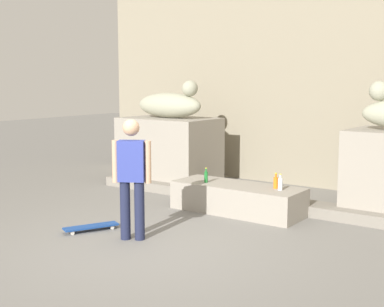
% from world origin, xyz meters
% --- Properties ---
extents(ground_plane, '(40.00, 40.00, 0.00)m').
position_xyz_m(ground_plane, '(0.00, 0.00, 0.00)').
color(ground_plane, slate).
extents(facade_wall, '(10.36, 0.60, 5.43)m').
position_xyz_m(facade_wall, '(0.00, 5.30, 2.72)').
color(facade_wall, gray).
rests_on(facade_wall, ground_plane).
extents(pedestal_left, '(1.93, 1.28, 1.40)m').
position_xyz_m(pedestal_left, '(-2.43, 3.59, 0.70)').
color(pedestal_left, gray).
rests_on(pedestal_left, ground_plane).
extents(statue_reclining_left, '(1.62, 0.61, 0.78)m').
position_xyz_m(statue_reclining_left, '(-2.40, 3.59, 1.68)').
color(statue_reclining_left, '#9FA088').
rests_on(statue_reclining_left, pedestal_left).
extents(ledge_block, '(2.21, 0.81, 0.47)m').
position_xyz_m(ledge_block, '(0.00, 2.32, 0.24)').
color(ledge_block, gray).
rests_on(ledge_block, ground_plane).
extents(skater, '(0.48, 0.35, 1.67)m').
position_xyz_m(skater, '(-0.40, 0.17, 0.92)').
color(skater, '#1E233F').
rests_on(skater, ground_plane).
extents(skateboard, '(0.53, 0.81, 0.08)m').
position_xyz_m(skateboard, '(-1.17, 0.12, 0.06)').
color(skateboard, navy).
rests_on(skateboard, ground_plane).
extents(bottle_orange, '(0.07, 0.07, 0.25)m').
position_xyz_m(bottle_orange, '(0.65, 2.40, 0.57)').
color(bottle_orange, orange).
rests_on(bottle_orange, ledge_block).
extents(bottle_clear, '(0.07, 0.07, 0.26)m').
position_xyz_m(bottle_clear, '(0.77, 2.32, 0.57)').
color(bottle_clear, silver).
rests_on(bottle_clear, ledge_block).
extents(bottle_green, '(0.06, 0.06, 0.25)m').
position_xyz_m(bottle_green, '(-0.53, 2.16, 0.57)').
color(bottle_green, '#1E722D').
rests_on(bottle_green, ledge_block).
extents(stair_step, '(6.80, 0.50, 0.18)m').
position_xyz_m(stair_step, '(0.00, 2.93, 0.09)').
color(stair_step, gray).
rests_on(stair_step, ground_plane).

